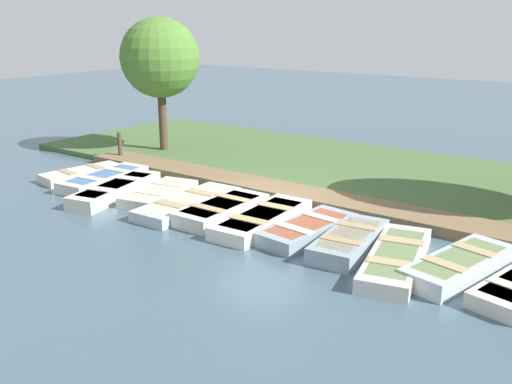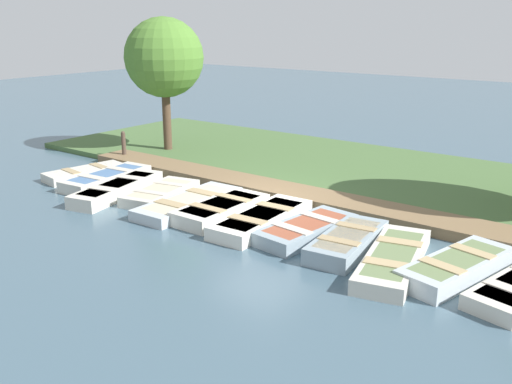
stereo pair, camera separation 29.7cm
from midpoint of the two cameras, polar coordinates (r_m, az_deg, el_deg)
ground_plane at (r=16.29m, az=-0.09°, el=-1.62°), size 80.00×80.00×0.00m
shore_bank at (r=20.36m, az=8.16°, el=2.29°), size 8.00×24.00×0.19m
dock_walkway at (r=17.28m, az=2.47°, el=-0.03°), size 1.29×16.20×0.29m
rowboat_0 at (r=20.25m, az=-17.39°, el=1.78°), size 2.85×1.39×0.33m
rowboat_1 at (r=19.20m, az=-15.39°, el=1.25°), size 3.21×1.37×0.39m
rowboat_2 at (r=17.88m, az=-14.32°, el=0.23°), size 3.65×1.69×0.42m
rowboat_3 at (r=17.36m, az=-10.12°, el=-0.14°), size 2.82×1.68×0.34m
rowboat_4 at (r=16.30m, az=-7.29°, el=-1.15°), size 3.53×1.33×0.33m
rowboat_5 at (r=15.58m, az=-4.04°, el=-1.75°), size 2.90×1.22×0.41m
rowboat_6 at (r=14.85m, az=0.08°, el=-2.72°), size 3.40×1.29×0.38m
rowboat_7 at (r=14.22m, az=4.57°, el=-3.70°), size 2.98×1.50×0.37m
rowboat_8 at (r=13.52m, az=8.70°, el=-4.84°), size 2.86×1.32×0.42m
rowboat_9 at (r=12.84m, az=13.19°, el=-6.46°), size 3.61×1.79×0.37m
rowboat_10 at (r=12.79m, az=19.04°, el=-6.93°), size 3.19×1.71×0.42m
mooring_post_near at (r=22.01m, az=-13.82°, el=4.40°), size 0.16×0.16×1.17m
park_tree_far_left at (r=22.63m, az=-9.97°, el=13.04°), size 3.04×3.04×5.29m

